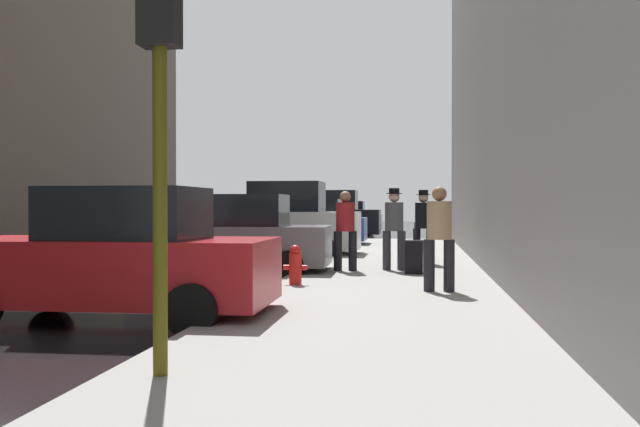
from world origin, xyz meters
The scene contains 14 objects.
sidewalk centered at (6.00, 0.00, 0.07)m, with size 4.00×40.00×0.15m, color gray.
parked_red_hatchback centered at (2.65, -1.37, 0.85)m, with size 4.21×2.08×1.79m.
parked_gray_coupe centered at (2.65, 4.75, 0.85)m, with size 4.26×2.17×1.79m.
parked_white_van centered at (2.65, 10.23, 1.03)m, with size 4.61×2.07×2.25m.
parked_blue_sedan centered at (2.65, 15.81, 0.85)m, with size 4.20×2.07×1.79m.
parked_black_suv centered at (2.65, 21.96, 1.03)m, with size 4.60×2.06×2.25m.
parked_silver_sedan centered at (2.65, 27.57, 0.85)m, with size 4.21×2.08×1.79m.
fire_hydrant centered at (4.45, 2.09, 0.50)m, with size 0.42×0.22×0.70m.
traffic_light centered at (4.50, -4.70, 2.76)m, with size 0.32×0.32×3.60m.
pedestrian_with_beanie centered at (6.09, 5.19, 1.14)m, with size 0.51×0.42×1.78m.
pedestrian_in_tan_coat centered at (6.94, 1.39, 1.10)m, with size 0.51×0.42×1.71m.
pedestrian_with_fedora centered at (6.73, 7.02, 1.14)m, with size 0.52×0.47×1.78m.
pedestrian_in_red_jacket centered at (5.05, 4.88, 1.10)m, with size 0.52×0.45×1.71m.
rolling_suitcase centered at (6.54, 4.52, 0.49)m, with size 0.40×0.59×1.04m.
Camera 1 is at (6.60, -10.33, 1.55)m, focal length 40.00 mm.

